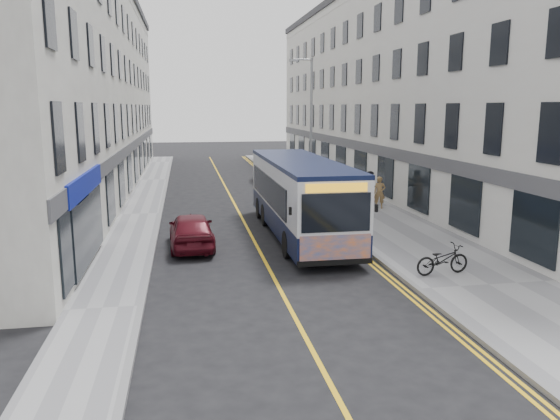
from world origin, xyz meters
name	(u,v)px	position (x,y,z in m)	size (l,w,h in m)	color
ground	(279,287)	(0.00, 0.00, 0.00)	(140.00, 140.00, 0.00)	black
pavement_east	(355,208)	(6.25, 12.00, 0.06)	(4.50, 64.00, 0.12)	gray
pavement_west	(140,215)	(-5.00, 12.00, 0.06)	(2.00, 64.00, 0.12)	gray
kerb_east	(314,209)	(4.00, 12.00, 0.07)	(0.18, 64.00, 0.13)	slate
kerb_west	(160,214)	(-4.00, 12.00, 0.07)	(0.18, 64.00, 0.13)	slate
road_centre_line	(239,213)	(0.00, 12.00, 0.00)	(0.12, 64.00, 0.01)	yellow
road_dbl_yellow_inner	(306,210)	(3.55, 12.00, 0.00)	(0.10, 64.00, 0.01)	yellow
road_dbl_yellow_outer	(310,210)	(3.75, 12.00, 0.00)	(0.10, 64.00, 0.01)	yellow
terrace_east	(390,90)	(11.50, 21.00, 6.50)	(6.00, 46.00, 13.00)	silver
terrace_west	(80,89)	(-9.00, 21.00, 6.50)	(6.00, 46.00, 13.00)	silver
streetlamp	(310,125)	(4.17, 14.00, 4.38)	(1.32, 0.18, 8.00)	gray
city_bus	(300,195)	(2.02, 6.45, 1.77)	(2.61, 11.17, 3.24)	black
bicycle	(442,259)	(5.31, -0.02, 0.61)	(0.64, 1.85, 0.97)	black
pedestrian_near	(380,193)	(7.35, 11.32, 0.96)	(0.61, 0.40, 1.68)	olive
pedestrian_far	(370,188)	(7.14, 12.15, 1.06)	(0.91, 0.71, 1.88)	black
car_white	(268,172)	(3.20, 23.15, 0.78)	(1.64, 4.71, 1.55)	white
car_maroon	(191,230)	(-2.53, 5.20, 0.70)	(1.66, 4.13, 1.41)	#4F0D17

